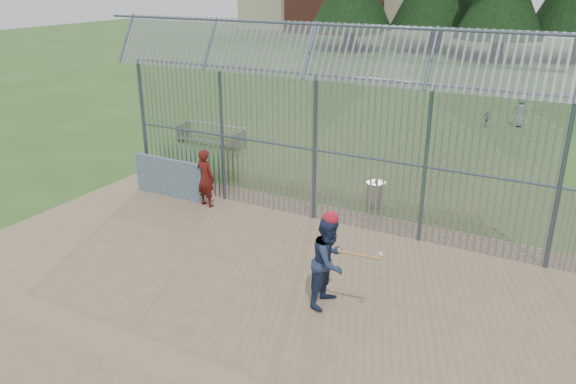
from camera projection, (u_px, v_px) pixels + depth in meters
The scene contains 12 objects.
ground at pixel (247, 272), 12.87m from camera, with size 120.00×120.00×0.00m, color #2D511E.
dirt_infield at pixel (235, 282), 12.45m from camera, with size 14.00×10.00×0.02m, color #756047.
dugout_wall at pixel (169, 178), 17.06m from camera, with size 2.50×0.12×1.20m, color #38566B.
batter at pixel (329, 261), 11.30m from camera, with size 0.93×0.73×1.92m, color navy.
onlooker at pixel (205, 178), 16.27m from camera, with size 0.63×0.41×1.72m, color maroon.
bg_kid_standing at pixel (520, 111), 25.00m from camera, with size 0.70×0.45×1.43m, color slate.
bg_kid_seated at pixel (487, 119), 25.07m from camera, with size 0.45×0.19×0.77m, color slate.
batting_gear at pixel (335, 224), 10.92m from camera, with size 1.37×0.53×0.76m.
trash_can at pixel (375, 194), 16.44m from camera, with size 0.56×0.56×0.82m.
bleacher at pixel (211, 134), 22.54m from camera, with size 3.00×0.95×0.72m.
backstop_fence at pixel (379, 147), 14.03m from camera, with size 20.09×0.81×5.30m.
distant_buildings at pixel (333, 0), 68.20m from camera, with size 26.50×10.50×8.00m.
Camera 1 is at (6.23, -9.52, 6.37)m, focal length 35.00 mm.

